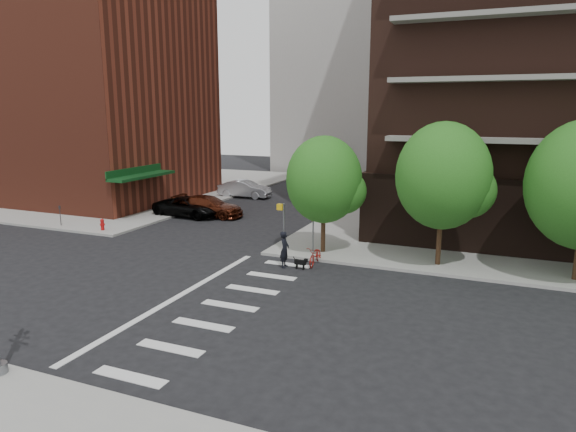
{
  "coord_description": "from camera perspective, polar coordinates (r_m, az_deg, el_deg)",
  "views": [
    {
      "loc": [
        12.55,
        -16.87,
        7.7
      ],
      "look_at": [
        3.0,
        6.0,
        2.5
      ],
      "focal_mm": 32.0,
      "sensor_mm": 36.0,
      "label": 1
    }
  ],
  "objects": [
    {
      "name": "parked_car_maroon",
      "position": [
        37.6,
        -8.84,
        1.06
      ],
      "size": [
        2.38,
        5.3,
        1.51
      ],
      "primitive_type": "imported",
      "rotation": [
        0.0,
        0.0,
        1.62
      ],
      "color": "#481A0D",
      "rests_on": "ground"
    },
    {
      "name": "dog_walker",
      "position": [
        25.28,
        -0.38,
        -3.74
      ],
      "size": [
        0.71,
        0.51,
        1.81
      ],
      "primitive_type": "imported",
      "rotation": [
        0.0,
        0.0,
        1.69
      ],
      "color": "black",
      "rests_on": "ground"
    },
    {
      "name": "parked_car_silver",
      "position": [
        45.39,
        -4.84,
        3.02
      ],
      "size": [
        1.85,
        4.74,
        1.54
      ],
      "primitive_type": "imported",
      "rotation": [
        0.0,
        0.0,
        1.62
      ],
      "color": "#ADAFB6",
      "rests_on": "ground"
    },
    {
      "name": "tree_a",
      "position": [
        27.02,
        4.01,
        4.04
      ],
      "size": [
        4.0,
        4.0,
        5.9
      ],
      "color": "#301E11",
      "rests_on": "sidewalk_ne"
    },
    {
      "name": "tree_b",
      "position": [
        25.69,
        16.84,
        4.29
      ],
      "size": [
        4.5,
        4.5,
        6.65
      ],
      "color": "#301E11",
      "rests_on": "sidewalk_ne"
    },
    {
      "name": "crosswalk",
      "position": [
        21.23,
        -8.36,
        -9.53
      ],
      "size": [
        3.85,
        13.0,
        0.01
      ],
      "color": "silver",
      "rests_on": "ground"
    },
    {
      "name": "ground",
      "position": [
        22.39,
        -13.26,
        -8.59
      ],
      "size": [
        120.0,
        120.0,
        0.0
      ],
      "primitive_type": "plane",
      "color": "black",
      "rests_on": "ground"
    },
    {
      "name": "parking_meter",
      "position": [
        36.86,
        -24.0,
        0.27
      ],
      "size": [
        0.1,
        0.08,
        1.32
      ],
      "color": "black",
      "rests_on": "sidewalk_nw"
    },
    {
      "name": "fire_hydrant",
      "position": [
        34.51,
        -19.93,
        -0.83
      ],
      "size": [
        0.24,
        0.24,
        0.73
      ],
      "color": "#A50C0C",
      "rests_on": "sidewalk_nw"
    },
    {
      "name": "dog",
      "position": [
        25.11,
        1.44,
        -5.16
      ],
      "size": [
        0.67,
        0.2,
        0.57
      ],
      "rotation": [
        0.0,
        0.0,
        -0.03
      ],
      "color": "black",
      "rests_on": "ground"
    },
    {
      "name": "pedestrian_signal",
      "position": [
        27.45,
        0.23,
        -0.45
      ],
      "size": [
        2.18,
        0.67,
        2.6
      ],
      "color": "slate",
      "rests_on": "sidewalk_ne"
    },
    {
      "name": "scooter",
      "position": [
        25.82,
        3.07,
        -4.41
      ],
      "size": [
        0.74,
        1.86,
        0.96
      ],
      "primitive_type": "imported",
      "rotation": [
        0.0,
        0.0,
        0.06
      ],
      "color": "maroon",
      "rests_on": "ground"
    },
    {
      "name": "midrise_nw",
      "position": [
        49.15,
        -22.74,
        13.81
      ],
      "size": [
        21.4,
        15.5,
        20.0
      ],
      "color": "maroon",
      "rests_on": "sidewalk_nw"
    },
    {
      "name": "parked_car_black",
      "position": [
        37.9,
        -11.0,
        1.01
      ],
      "size": [
        2.52,
        5.23,
        1.44
      ],
      "primitive_type": "imported",
      "rotation": [
        0.0,
        0.0,
        1.55
      ],
      "color": "black",
      "rests_on": "ground"
    },
    {
      "name": "sidewalk_nw",
      "position": [
        55.32,
        -19.72,
        3.23
      ],
      "size": [
        31.0,
        33.0,
        0.15
      ],
      "primitive_type": "cube",
      "color": "gray",
      "rests_on": "ground"
    }
  ]
}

